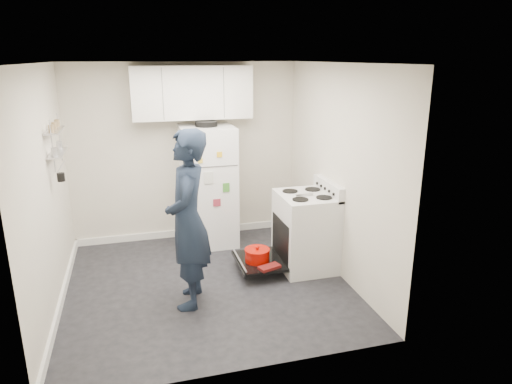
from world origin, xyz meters
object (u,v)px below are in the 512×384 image
object	(u,v)px
refrigerator	(208,186)
person	(188,220)
electric_range	(305,232)
open_oven_door	(258,258)

from	to	relation	value
refrigerator	person	size ratio (longest dim) A/B	0.92
electric_range	refrigerator	world-z (taller)	refrigerator
electric_range	person	xyz separation A→B (m)	(-1.49, -0.50, 0.48)
electric_range	refrigerator	xyz separation A→B (m)	(-1.01, 1.10, 0.37)
open_oven_door	refrigerator	world-z (taller)	refrigerator
refrigerator	electric_range	bearing A→B (deg)	-47.34
person	refrigerator	bearing A→B (deg)	175.48
refrigerator	person	distance (m)	1.67
open_oven_door	refrigerator	distance (m)	1.35
electric_range	refrigerator	size ratio (longest dim) A/B	0.63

